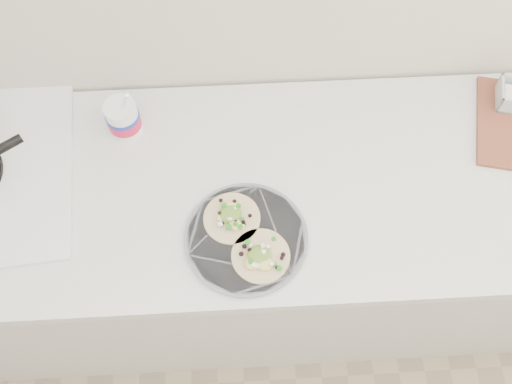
{
  "coord_description": "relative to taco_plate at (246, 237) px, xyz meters",
  "views": [
    {
      "loc": [
        0.03,
        0.7,
        2.2
      ],
      "look_at": [
        0.06,
        1.36,
        0.96
      ],
      "focal_mm": 40.0,
      "sensor_mm": 36.0,
      "label": 1
    }
  ],
  "objects": [
    {
      "name": "counter",
      "position": [
        -0.03,
        0.17,
        -0.47
      ],
      "size": [
        2.44,
        0.66,
        0.9
      ],
      "color": "silver",
      "rests_on": "ground"
    },
    {
      "name": "taco_plate",
      "position": [
        0.0,
        0.0,
        0.0
      ],
      "size": [
        0.31,
        0.31,
        0.04
      ],
      "rotation": [
        0.0,
        0.0,
        0.3
      ],
      "color": "slate",
      "rests_on": "counter"
    },
    {
      "name": "tub",
      "position": [
        -0.31,
        0.34,
        0.05
      ],
      "size": [
        0.09,
        0.09,
        0.2
      ],
      "rotation": [
        0.0,
        0.0,
        0.07
      ],
      "color": "white",
      "rests_on": "counter"
    }
  ]
}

